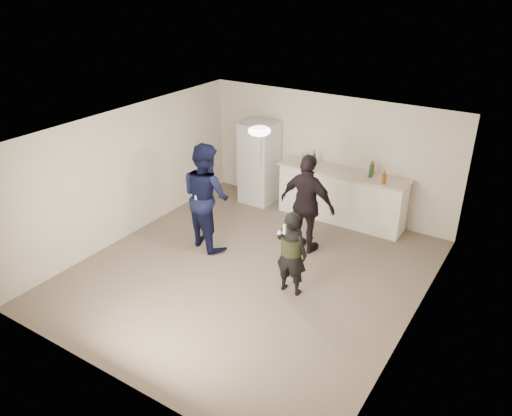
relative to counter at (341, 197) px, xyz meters
The scene contains 21 objects.
floor 2.77m from the counter, 100.45° to the right, with size 6.00×6.00×0.00m, color #6B5B4C.
ceiling 3.36m from the counter, 100.45° to the right, with size 6.00×6.00×0.00m, color silver.
wall_back 0.94m from the counter, 146.17° to the left, with size 6.00×6.00×0.00m, color beige.
wall_front 5.74m from the counter, 94.96° to the right, with size 6.00×6.00×0.00m, color beige.
wall_left 4.26m from the counter, 140.53° to the right, with size 6.00×6.00×0.00m, color beige.
wall_right 3.57m from the counter, 49.78° to the right, with size 6.00×6.00×0.00m, color beige.
counter is the anchor object (origin of this frame).
counter_top 0.55m from the counter, ahead, with size 2.68×0.64×0.04m, color beige.
fridge 1.98m from the counter, behind, with size 0.70×0.70×1.80m, color silver.
fridge_handle 1.88m from the counter, 165.16° to the right, with size 0.02×0.02×0.60m, color silver.
ceiling_dome 3.09m from the counter, 101.74° to the right, with size 0.36×0.36×0.16m, color white.
shaker 1.15m from the counter, behind, with size 0.08×0.08×0.17m, color #B5B4B9.
man 2.88m from the counter, 126.58° to the right, with size 0.98×0.76×2.01m, color #0F143F.
woman 2.81m from the counter, 82.45° to the right, with size 0.53×0.34×1.44m, color black.
camo_shorts 2.82m from the counter, 82.45° to the right, with size 0.34×0.34×0.28m, color #2B3A1A.
spectator 1.53m from the counter, 91.44° to the right, with size 1.09×0.46×1.87m, color black.
remote_man 3.12m from the counter, 123.46° to the right, with size 0.04×0.04×0.15m, color white.
nunchuk_man 3.02m from the counter, 121.85° to the right, with size 0.07×0.07×0.07m, color silver.
remote_woman 3.14m from the counter, 83.07° to the right, with size 0.04×0.04×0.15m, color white.
nunchuk_woman 3.08m from the counter, 84.89° to the right, with size 0.07×0.07×0.07m, color white.
bottle_cluster 0.70m from the counter, ahead, with size 1.77×0.38×0.24m.
Camera 1 is at (4.02, -6.09, 4.75)m, focal length 35.00 mm.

